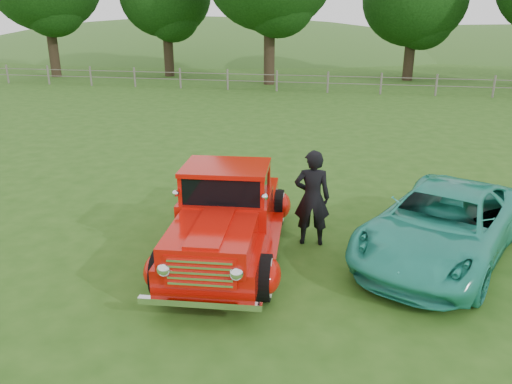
# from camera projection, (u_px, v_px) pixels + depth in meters

# --- Properties ---
(ground) EXTENTS (140.00, 140.00, 0.00)m
(ground) POSITION_uv_depth(u_px,v_px,m) (240.00, 274.00, 8.77)
(ground) COLOR #285015
(ground) RESTS_ON ground
(distant_hills) EXTENTS (116.00, 60.00, 18.00)m
(distant_hills) POSITION_uv_depth(u_px,v_px,m) (314.00, 85.00, 65.92)
(distant_hills) COLOR #3C6425
(distant_hills) RESTS_ON ground
(fence_line) EXTENTS (48.00, 0.12, 1.20)m
(fence_line) POSITION_uv_depth(u_px,v_px,m) (328.00, 82.00, 28.86)
(fence_line) COLOR #6D665C
(fence_line) RESTS_ON ground
(red_pickup) EXTENTS (2.55, 5.12, 1.78)m
(red_pickup) POSITION_uv_depth(u_px,v_px,m) (228.00, 215.00, 9.27)
(red_pickup) COLOR black
(red_pickup) RESTS_ON ground
(teal_sedan) EXTENTS (3.97, 5.22, 1.32)m
(teal_sedan) POSITION_uv_depth(u_px,v_px,m) (443.00, 224.00, 9.21)
(teal_sedan) COLOR teal
(teal_sedan) RESTS_ON ground
(man) EXTENTS (0.75, 0.54, 1.92)m
(man) POSITION_uv_depth(u_px,v_px,m) (312.00, 198.00, 9.66)
(man) COLOR black
(man) RESTS_ON ground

